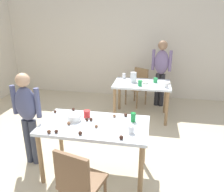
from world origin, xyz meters
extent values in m
plane|color=beige|center=(0.00, 0.00, 0.00)|extent=(6.40, 6.40, 0.00)
cube|color=beige|center=(0.00, 3.20, 1.30)|extent=(6.40, 0.10, 2.60)
cube|color=silver|center=(-0.01, -0.05, 0.73)|extent=(1.38, 0.75, 0.04)
cylinder|color=olive|center=(-0.64, -0.37, 0.35)|extent=(0.06, 0.06, 0.71)
cylinder|color=olive|center=(0.61, -0.37, 0.35)|extent=(0.06, 0.06, 0.71)
cylinder|color=olive|center=(-0.64, 0.26, 0.35)|extent=(0.06, 0.06, 0.71)
cylinder|color=olive|center=(0.61, 0.26, 0.35)|extent=(0.06, 0.06, 0.71)
cube|color=silver|center=(0.48, 1.86, 0.73)|extent=(1.14, 0.74, 0.04)
cylinder|color=olive|center=(-0.03, 1.55, 0.35)|extent=(0.06, 0.06, 0.71)
cylinder|color=olive|center=(0.99, 1.55, 0.35)|extent=(0.06, 0.06, 0.71)
cylinder|color=olive|center=(-0.03, 2.17, 0.35)|extent=(0.06, 0.06, 0.71)
cylinder|color=olive|center=(0.99, 2.17, 0.35)|extent=(0.06, 0.06, 0.71)
cube|color=brown|center=(0.03, -0.73, 0.43)|extent=(0.49, 0.49, 0.04)
cube|color=brown|center=(-0.01, -0.90, 0.66)|extent=(0.38, 0.14, 0.42)
cylinder|color=brown|center=(-0.09, -0.52, 0.21)|extent=(0.04, 0.04, 0.41)
cylinder|color=brown|center=(0.24, -0.61, 0.21)|extent=(0.04, 0.04, 0.41)
cube|color=olive|center=(0.31, 2.51, 0.43)|extent=(0.55, 0.55, 0.04)
cube|color=olive|center=(0.41, 2.66, 0.66)|extent=(0.34, 0.24, 0.42)
cylinder|color=olive|center=(0.36, 2.28, 0.21)|extent=(0.04, 0.04, 0.41)
cylinder|color=olive|center=(0.08, 2.46, 0.21)|extent=(0.04, 0.04, 0.41)
cylinder|color=olive|center=(0.55, 2.56, 0.21)|extent=(0.04, 0.04, 0.41)
cylinder|color=olive|center=(0.27, 2.75, 0.21)|extent=(0.04, 0.04, 0.41)
cylinder|color=#383D4C|center=(-1.04, 0.02, 0.34)|extent=(0.11, 0.11, 0.69)
cylinder|color=#383D4C|center=(-0.93, 0.01, 0.34)|extent=(0.11, 0.11, 0.69)
ellipsoid|color=#4C5175|center=(-0.98, 0.01, 0.93)|extent=(0.34, 0.24, 0.49)
sphere|color=tan|center=(-0.98, 0.01, 1.26)|extent=(0.19, 0.19, 0.19)
cylinder|color=#4C5175|center=(-1.17, 0.04, 0.97)|extent=(0.08, 0.08, 0.41)
cylinder|color=#4C5175|center=(-0.79, -0.01, 0.97)|extent=(0.08, 0.08, 0.41)
cylinder|color=#28282D|center=(0.91, 2.56, 0.39)|extent=(0.11, 0.11, 0.77)
cylinder|color=#28282D|center=(0.80, 2.59, 0.39)|extent=(0.11, 0.11, 0.77)
ellipsoid|color=slate|center=(0.86, 2.57, 1.05)|extent=(0.35, 0.26, 0.55)
sphere|color=#997051|center=(0.86, 2.57, 1.42)|extent=(0.21, 0.21, 0.21)
cylinder|color=slate|center=(1.04, 2.54, 1.09)|extent=(0.08, 0.08, 0.46)
cylinder|color=slate|center=(0.67, 2.61, 1.09)|extent=(0.08, 0.08, 0.46)
cylinder|color=white|center=(-0.30, 0.00, 0.79)|extent=(0.18, 0.18, 0.08)
cylinder|color=#198438|center=(0.46, 0.11, 0.81)|extent=(0.07, 0.07, 0.12)
cube|color=silver|center=(-0.47, 0.14, 0.75)|extent=(0.17, 0.02, 0.01)
cylinder|color=white|center=(0.47, -0.19, 0.80)|extent=(0.08, 0.08, 0.09)
cylinder|color=red|center=(-0.17, 0.13, 0.80)|extent=(0.09, 0.09, 0.09)
sphere|color=#3D2319|center=(-0.14, 0.02, 0.77)|extent=(0.04, 0.04, 0.04)
sphere|color=#3D2319|center=(0.38, -0.35, 0.77)|extent=(0.05, 0.05, 0.05)
sphere|color=#3D2319|center=(-0.40, -0.36, 0.77)|extent=(0.05, 0.05, 0.05)
sphere|color=#3D2319|center=(-0.65, 0.18, 0.77)|extent=(0.04, 0.04, 0.04)
sphere|color=#3D2319|center=(0.35, 0.24, 0.77)|extent=(0.05, 0.05, 0.05)
sphere|color=#3D2319|center=(-0.42, 0.30, 0.77)|extent=(0.04, 0.04, 0.04)
sphere|color=brown|center=(-0.48, -0.38, 0.77)|extent=(0.05, 0.05, 0.05)
sphere|color=brown|center=(0.20, 0.19, 0.77)|extent=(0.04, 0.04, 0.04)
sphere|color=brown|center=(-0.33, -0.14, 0.77)|extent=(0.04, 0.04, 0.04)
sphere|color=#3D2319|center=(-0.08, 0.03, 0.77)|extent=(0.04, 0.04, 0.04)
sphere|color=#3D2319|center=(-0.11, -0.35, 0.77)|extent=(0.05, 0.05, 0.05)
sphere|color=brown|center=(0.03, -0.14, 0.77)|extent=(0.04, 0.04, 0.04)
sphere|color=brown|center=(0.44, 0.26, 0.77)|extent=(0.04, 0.04, 0.04)
cylinder|color=white|center=(0.29, 1.91, 0.85)|extent=(0.13, 0.13, 0.20)
cylinder|color=white|center=(0.95, 1.66, 0.80)|extent=(0.08, 0.08, 0.09)
cylinder|color=green|center=(0.74, 1.96, 0.80)|extent=(0.08, 0.08, 0.09)
cylinder|color=green|center=(0.45, 1.66, 0.81)|extent=(0.08, 0.08, 0.11)
cylinder|color=white|center=(0.07, 2.13, 0.81)|extent=(0.07, 0.07, 0.11)
torus|color=white|center=(0.55, 1.84, 0.77)|extent=(0.12, 0.12, 0.04)
torus|color=white|center=(0.99, 1.91, 0.77)|extent=(0.12, 0.12, 0.03)
torus|color=white|center=(0.44, 1.96, 0.77)|extent=(0.11, 0.11, 0.03)
camera|label=1|loc=(0.68, -2.51, 2.08)|focal=35.77mm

